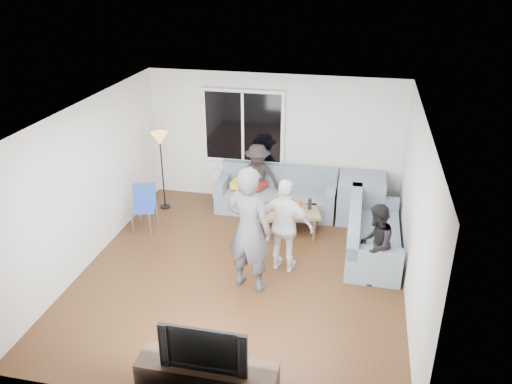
% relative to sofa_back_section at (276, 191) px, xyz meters
% --- Properties ---
extents(floor, '(5.00, 5.50, 0.04)m').
position_rel_sofa_back_section_xyz_m(floor, '(-0.15, -2.27, -0.45)').
color(floor, '#56351C').
rests_on(floor, ground).
extents(ceiling, '(5.00, 5.50, 0.04)m').
position_rel_sofa_back_section_xyz_m(ceiling, '(-0.15, -2.27, 2.20)').
color(ceiling, white).
rests_on(ceiling, ground).
extents(wall_back, '(5.00, 0.04, 2.60)m').
position_rel_sofa_back_section_xyz_m(wall_back, '(-0.15, 0.50, 0.88)').
color(wall_back, silver).
rests_on(wall_back, ground).
extents(wall_front, '(5.00, 0.04, 2.60)m').
position_rel_sofa_back_section_xyz_m(wall_front, '(-0.15, -5.04, 0.88)').
color(wall_front, silver).
rests_on(wall_front, ground).
extents(wall_left, '(0.04, 5.50, 2.60)m').
position_rel_sofa_back_section_xyz_m(wall_left, '(-2.67, -2.27, 0.88)').
color(wall_left, silver).
rests_on(wall_left, ground).
extents(wall_right, '(0.04, 5.50, 2.60)m').
position_rel_sofa_back_section_xyz_m(wall_right, '(2.37, -2.27, 0.88)').
color(wall_right, silver).
rests_on(wall_right, ground).
extents(window_frame, '(1.62, 0.06, 1.47)m').
position_rel_sofa_back_section_xyz_m(window_frame, '(-0.75, 0.42, 1.12)').
color(window_frame, white).
rests_on(window_frame, wall_back).
extents(window_glass, '(1.50, 0.02, 1.35)m').
position_rel_sofa_back_section_xyz_m(window_glass, '(-0.75, 0.38, 1.12)').
color(window_glass, black).
rests_on(window_glass, window_frame).
extents(window_mullion, '(0.05, 0.03, 1.35)m').
position_rel_sofa_back_section_xyz_m(window_mullion, '(-0.75, 0.37, 1.12)').
color(window_mullion, white).
rests_on(window_mullion, window_frame).
extents(radiator, '(1.30, 0.12, 0.62)m').
position_rel_sofa_back_section_xyz_m(radiator, '(-0.75, 0.38, -0.11)').
color(radiator, silver).
rests_on(radiator, floor).
extents(potted_plant, '(0.20, 0.17, 0.33)m').
position_rel_sofa_back_section_xyz_m(potted_plant, '(-0.53, 0.35, 0.36)').
color(potted_plant, '#2C5C24').
rests_on(potted_plant, radiator).
extents(vase, '(0.18, 0.18, 0.18)m').
position_rel_sofa_back_section_xyz_m(vase, '(-1.15, 0.35, 0.28)').
color(vase, white).
rests_on(vase, radiator).
extents(sofa_back_section, '(2.30, 0.85, 0.85)m').
position_rel_sofa_back_section_xyz_m(sofa_back_section, '(0.00, 0.00, 0.00)').
color(sofa_back_section, slate).
rests_on(sofa_back_section, floor).
extents(sofa_right_section, '(2.00, 0.85, 0.85)m').
position_rel_sofa_back_section_xyz_m(sofa_right_section, '(1.87, -1.23, 0.00)').
color(sofa_right_section, slate).
rests_on(sofa_right_section, floor).
extents(sofa_corner, '(0.85, 0.85, 0.85)m').
position_rel_sofa_back_section_xyz_m(sofa_corner, '(1.62, 0.00, 0.00)').
color(sofa_corner, slate).
rests_on(sofa_corner, floor).
extents(cushion_yellow, '(0.42, 0.36, 0.14)m').
position_rel_sofa_back_section_xyz_m(cushion_yellow, '(-0.69, -0.02, 0.09)').
color(cushion_yellow, yellow).
rests_on(cushion_yellow, sofa_back_section).
extents(cushion_red, '(0.45, 0.43, 0.13)m').
position_rel_sofa_back_section_xyz_m(cushion_red, '(-0.42, 0.06, 0.09)').
color(cushion_red, maroon).
rests_on(cushion_red, sofa_back_section).
extents(coffee_table, '(1.22, 0.87, 0.40)m').
position_rel_sofa_back_section_xyz_m(coffee_table, '(0.36, -0.77, -0.22)').
color(coffee_table, olive).
rests_on(coffee_table, floor).
extents(pitcher, '(0.17, 0.17, 0.17)m').
position_rel_sofa_back_section_xyz_m(pitcher, '(0.40, -0.70, 0.06)').
color(pitcher, maroon).
rests_on(pitcher, coffee_table).
extents(side_chair, '(0.49, 0.49, 0.86)m').
position_rel_sofa_back_section_xyz_m(side_chair, '(-2.20, -1.28, 0.01)').
color(side_chair, '#2847AE').
rests_on(side_chair, floor).
extents(floor_lamp, '(0.32, 0.32, 1.56)m').
position_rel_sofa_back_section_xyz_m(floor_lamp, '(-2.20, -0.32, 0.36)').
color(floor_lamp, gold).
rests_on(floor_lamp, floor).
extents(player_left, '(0.81, 0.64, 1.95)m').
position_rel_sofa_back_section_xyz_m(player_left, '(0.05, -2.59, 0.55)').
color(player_left, '#46464A').
rests_on(player_left, floor).
extents(player_right, '(0.95, 0.50, 1.54)m').
position_rel_sofa_back_section_xyz_m(player_right, '(0.49, -2.01, 0.35)').
color(player_right, silver).
rests_on(player_right, floor).
extents(spectator_right, '(0.59, 0.71, 1.29)m').
position_rel_sofa_back_section_xyz_m(spectator_right, '(1.87, -2.07, 0.22)').
color(spectator_right, black).
rests_on(spectator_right, floor).
extents(spectator_back, '(0.89, 0.55, 1.34)m').
position_rel_sofa_back_section_xyz_m(spectator_back, '(-0.38, 0.03, 0.24)').
color(spectator_back, black).
rests_on(spectator_back, floor).
extents(tv_console, '(1.60, 0.40, 0.44)m').
position_rel_sofa_back_section_xyz_m(tv_console, '(0.05, -4.77, -0.20)').
color(tv_console, '#35251A').
rests_on(tv_console, floor).
extents(television, '(0.99, 0.13, 0.57)m').
position_rel_sofa_back_section_xyz_m(television, '(0.05, -4.77, 0.30)').
color(television, black).
rests_on(television, tv_console).
extents(bottle_e, '(0.07, 0.07, 0.21)m').
position_rel_sofa_back_section_xyz_m(bottle_e, '(0.72, -0.60, 0.08)').
color(bottle_e, black).
rests_on(bottle_e, coffee_table).
extents(bottle_a, '(0.07, 0.07, 0.24)m').
position_rel_sofa_back_section_xyz_m(bottle_a, '(0.11, -0.72, 0.10)').
color(bottle_a, '#C9740B').
rests_on(bottle_a, coffee_table).
extents(bottle_b, '(0.08, 0.08, 0.24)m').
position_rel_sofa_back_section_xyz_m(bottle_b, '(0.24, -0.86, 0.09)').
color(bottle_b, '#358117').
rests_on(bottle_b, coffee_table).
extents(bottle_d, '(0.07, 0.07, 0.27)m').
position_rel_sofa_back_section_xyz_m(bottle_d, '(0.56, -0.81, 0.11)').
color(bottle_d, '#D44912').
rests_on(bottle_d, coffee_table).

